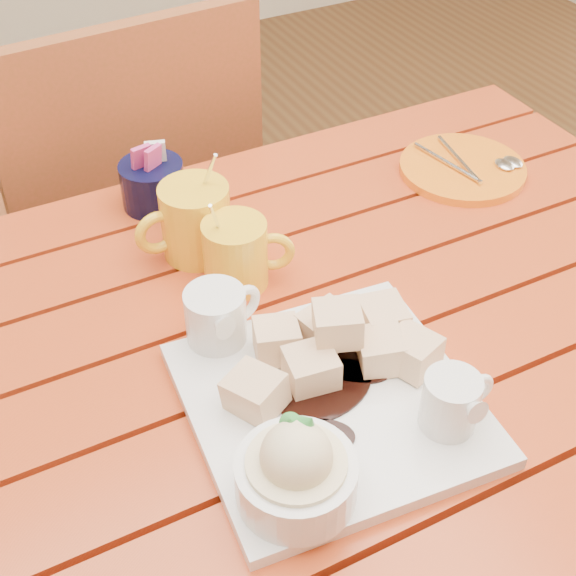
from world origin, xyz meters
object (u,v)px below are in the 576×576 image
dessert_plate (330,408)px  orange_saucer (464,168)px  coffee_mug_left (194,220)px  coffee_mug_right (238,253)px  table (301,390)px  chair_far (127,218)px

dessert_plate → orange_saucer: dessert_plate is taller
coffee_mug_left → coffee_mug_right: 0.08m
table → chair_far: 0.63m
table → orange_saucer: (0.38, 0.19, 0.11)m
coffee_mug_right → orange_saucer: (0.41, 0.08, -0.04)m
table → dessert_plate: size_ratio=3.81×
coffee_mug_left → coffee_mug_right: bearing=-74.5°
orange_saucer → chair_far: bearing=133.6°
table → dessert_plate: 0.21m
coffee_mug_left → chair_far: size_ratio=0.16×
dessert_plate → table: bearing=72.6°
coffee_mug_left → orange_saucer: bearing=-2.3°
dessert_plate → orange_saucer: bearing=38.3°
coffee_mug_right → chair_far: bearing=112.9°
coffee_mug_left → coffee_mug_right: (0.02, -0.08, -0.01)m
coffee_mug_right → dessert_plate: bearing=-71.2°
dessert_plate → coffee_mug_right: (0.02, 0.26, 0.01)m
table → dessert_plate: dessert_plate is taller
coffee_mug_left → chair_far: (0.02, 0.43, -0.28)m
coffee_mug_right → orange_saucer: size_ratio=0.71×
table → orange_saucer: bearing=26.6°
orange_saucer → dessert_plate: bearing=-141.7°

